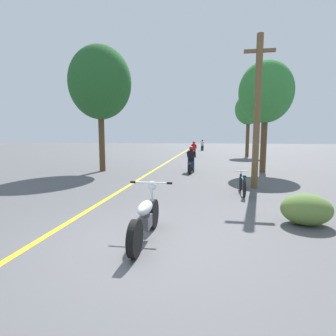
% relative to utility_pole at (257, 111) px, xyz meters
% --- Properties ---
extents(ground_plane, '(120.00, 120.00, 0.00)m').
position_rel_utility_pole_xyz_m(ground_plane, '(-3.18, -5.80, -2.90)').
color(ground_plane, '#515154').
extents(lane_stripe_center, '(0.14, 48.00, 0.01)m').
position_rel_utility_pole_xyz_m(lane_stripe_center, '(-4.88, 6.41, -2.89)').
color(lane_stripe_center, yellow).
rests_on(lane_stripe_center, ground).
extents(utility_pole, '(1.10, 0.24, 5.62)m').
position_rel_utility_pole_xyz_m(utility_pole, '(0.00, 0.00, 0.00)').
color(utility_pole, brown).
rests_on(utility_pole, ground).
extents(roadside_tree_right_near, '(2.83, 2.54, 5.91)m').
position_rel_utility_pole_xyz_m(roadside_tree_right_near, '(1.14, 4.57, 1.35)').
color(roadside_tree_right_near, '#513A23').
rests_on(roadside_tree_right_near, ground).
extents(roadside_tree_right_far, '(2.46, 2.21, 5.80)m').
position_rel_utility_pole_xyz_m(roadside_tree_right_far, '(1.67, 15.21, 1.43)').
color(roadside_tree_right_far, '#513A23').
rests_on(roadside_tree_right_far, ground).
extents(roadside_tree_left, '(3.41, 3.07, 6.79)m').
position_rel_utility_pole_xyz_m(roadside_tree_left, '(-7.66, 3.54, 1.90)').
color(roadside_tree_left, '#513A23').
rests_on(roadside_tree_left, ground).
extents(roadside_bush, '(1.10, 0.88, 0.70)m').
position_rel_utility_pole_xyz_m(roadside_bush, '(0.49, -4.13, -2.55)').
color(roadside_bush, '#5B7A38').
rests_on(roadside_bush, ground).
extents(motorcycle_foreground, '(0.88, 2.01, 1.06)m').
position_rel_utility_pole_xyz_m(motorcycle_foreground, '(-2.86, -5.55, -2.45)').
color(motorcycle_foreground, black).
rests_on(motorcycle_foreground, ground).
extents(motorcycle_rider_lead, '(0.50, 2.09, 1.40)m').
position_rel_utility_pole_xyz_m(motorcycle_rider_lead, '(-2.72, 3.87, -2.36)').
color(motorcycle_rider_lead, black).
rests_on(motorcycle_rider_lead, ground).
extents(motorcycle_rider_mid, '(0.50, 1.93, 1.45)m').
position_rel_utility_pole_xyz_m(motorcycle_rider_mid, '(-3.21, 13.63, -2.34)').
color(motorcycle_rider_mid, black).
rests_on(motorcycle_rider_mid, ground).
extents(motorcycle_rider_far, '(0.50, 2.08, 1.42)m').
position_rel_utility_pole_xyz_m(motorcycle_rider_far, '(-2.82, 24.57, -2.36)').
color(motorcycle_rider_far, black).
rests_on(motorcycle_rider_far, ground).
extents(bicycle_parked, '(0.44, 1.72, 0.73)m').
position_rel_utility_pole_xyz_m(bicycle_parked, '(-0.57, -1.14, -2.56)').
color(bicycle_parked, black).
rests_on(bicycle_parked, ground).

